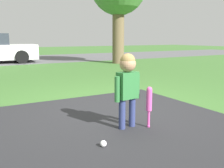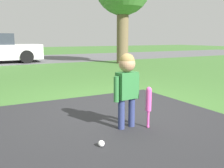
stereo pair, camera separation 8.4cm
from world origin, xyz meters
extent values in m
plane|color=#3D6B2D|center=(0.00, 0.00, 0.00)|extent=(60.00, 60.00, 0.00)
cube|color=#59595B|center=(0.00, 10.98, 0.00)|extent=(40.00, 6.00, 0.01)
cylinder|color=navy|center=(-0.37, -0.93, 0.20)|extent=(0.09, 0.09, 0.40)
cylinder|color=navy|center=(-0.20, -0.91, 0.20)|extent=(0.09, 0.09, 0.40)
cube|color=#2D7238|center=(-0.29, -0.92, 0.57)|extent=(0.28, 0.18, 0.34)
cylinder|color=#2D7238|center=(-0.45, -0.94, 0.54)|extent=(0.07, 0.07, 0.32)
cylinder|color=#2D7238|center=(-0.12, -0.90, 0.54)|extent=(0.07, 0.07, 0.32)
sphere|color=tan|center=(-0.29, -0.92, 0.85)|extent=(0.21, 0.21, 0.21)
sphere|color=#997A47|center=(-0.29, -0.92, 0.88)|extent=(0.19, 0.19, 0.19)
sphere|color=#E54CA5|center=(-0.04, -1.05, 0.02)|extent=(0.04, 0.04, 0.04)
cylinder|color=#E54CA5|center=(-0.04, -1.05, 0.12)|extent=(0.03, 0.03, 0.23)
cylinder|color=#E54CA5|center=(-0.04, -1.05, 0.37)|extent=(0.08, 0.08, 0.28)
sphere|color=#E54CA5|center=(-0.04, -1.05, 0.51)|extent=(0.07, 0.07, 0.07)
sphere|color=white|center=(-0.84, -1.29, 0.04)|extent=(0.07, 0.07, 0.07)
cylinder|color=black|center=(0.21, 10.28, 0.30)|extent=(0.62, 0.22, 0.61)
cylinder|color=black|center=(0.10, 8.58, 0.30)|extent=(0.62, 0.22, 0.61)
cylinder|color=brown|center=(4.06, 6.50, 1.37)|extent=(0.54, 0.54, 2.74)
camera|label=1|loc=(-2.02, -3.55, 1.17)|focal=40.00mm
camera|label=2|loc=(-1.95, -3.59, 1.17)|focal=40.00mm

